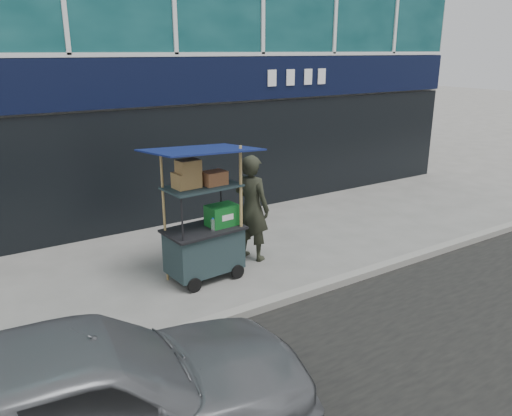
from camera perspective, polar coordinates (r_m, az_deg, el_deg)
ground at (r=7.65m, az=4.35°, el=-9.52°), size 80.00×80.00×0.00m
curb at (r=7.48m, az=5.30°, el=-9.69°), size 80.00×0.18×0.12m
vendor_cart at (r=7.83m, az=-5.88°, el=-2.84°), size 1.68×1.24×2.16m
vendor_man at (r=8.48m, az=-0.49°, el=0.01°), size 0.67×0.79×1.84m
parked_car at (r=4.59m, az=-20.17°, el=-20.65°), size 4.35×2.10×1.43m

